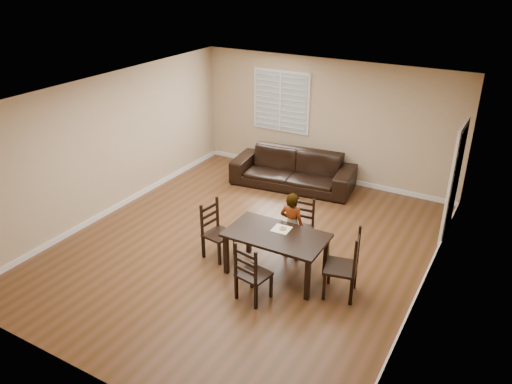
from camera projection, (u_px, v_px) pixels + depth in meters
ground at (245, 246)px, 8.79m from camera, size 7.00×7.00×0.00m
room at (252, 147)px, 8.14m from camera, size 6.04×7.04×2.72m
dining_table at (276, 239)px, 7.76m from camera, size 1.57×0.90×0.73m
chair_near at (302, 225)px, 8.64m from camera, size 0.44×0.41×0.92m
chair_far at (249, 277)px, 7.20m from camera, size 0.50×0.48×0.97m
chair_left at (213, 231)px, 8.38m from camera, size 0.47×0.50×0.99m
chair_right at (350, 268)px, 7.31m from camera, size 0.55×0.58×1.09m
child at (292, 226)px, 8.22m from camera, size 0.45×0.31×1.20m
napkin at (281, 229)px, 7.86m from camera, size 0.29×0.29×0.00m
donut at (283, 228)px, 7.84m from camera, size 0.11×0.11×0.04m
sofa at (293, 170)px, 10.93m from camera, size 2.75×1.34×0.77m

